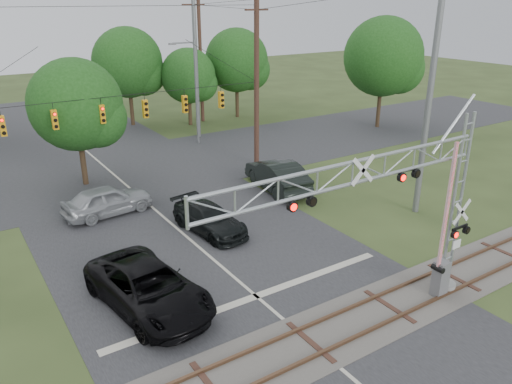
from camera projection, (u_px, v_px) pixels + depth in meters
ground at (349, 376)px, 16.13m from camera, size 160.00×160.00×0.00m
road_main at (205, 253)px, 23.93m from camera, size 14.00×90.00×0.02m
road_cross at (112, 173)px, 34.85m from camera, size 90.00×12.00×0.02m
railroad_track at (310, 342)px, 17.68m from camera, size 90.00×3.20×0.17m
crossing_gantry at (398, 204)px, 17.44m from camera, size 12.11×0.96×7.51m
traffic_signal_span at (138, 101)px, 30.15m from camera, size 19.34×0.36×11.50m
pickup_black at (148, 288)px, 19.44m from camera, size 3.80×6.67×1.76m
car_dark at (209, 219)px, 25.90m from camera, size 2.65×5.13×1.42m
sedan_silver at (107, 200)px, 27.93m from camera, size 5.15×2.53×1.69m
suv_dark at (277, 175)px, 31.55m from camera, size 2.85×6.03×1.91m
streetlight at (194, 87)px, 40.24m from camera, size 2.23×0.23×8.37m
utility_poles at (150, 82)px, 32.68m from camera, size 25.44×27.06×13.42m
treeline at (124, 73)px, 41.58m from camera, size 57.52×23.43×10.04m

